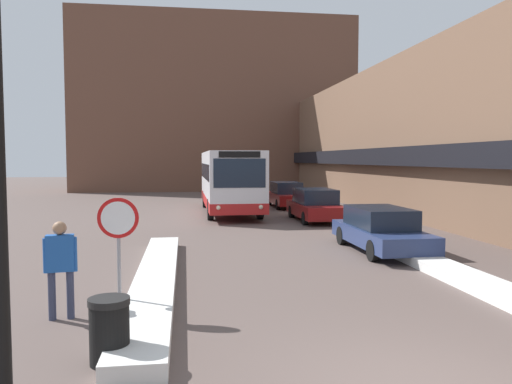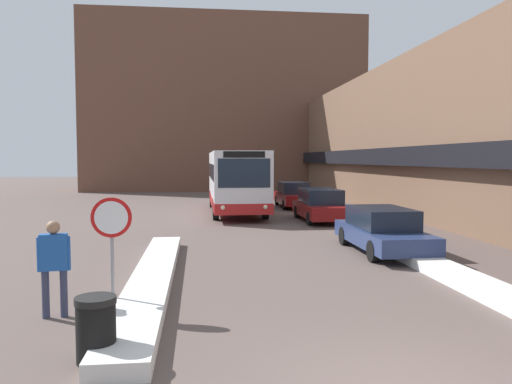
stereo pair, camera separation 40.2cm
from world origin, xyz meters
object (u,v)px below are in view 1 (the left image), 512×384
(parked_car_front, at_px, (381,229))
(pedestrian, at_px, (60,261))
(street_lamp, at_px, (27,94))
(parked_car_back, at_px, (286,195))
(city_bus, at_px, (229,180))
(stop_sign, at_px, (118,230))
(parked_car_middle, at_px, (315,205))
(trash_bin, at_px, (110,330))

(parked_car_front, bearing_deg, pedestrian, -146.19)
(pedestrian, bearing_deg, street_lamp, -88.23)
(parked_car_front, height_order, parked_car_back, parked_car_back)
(city_bus, xyz_separation_m, pedestrian, (-4.64, -17.68, -0.70))
(stop_sign, bearing_deg, parked_car_back, 69.98)
(pedestrian, bearing_deg, parked_car_middle, 50.60)
(street_lamp, xyz_separation_m, pedestrian, (-0.65, 3.88, -2.50))
(pedestrian, xyz_separation_m, trash_bin, (1.16, -2.15, -0.60))
(parked_car_front, relative_size, parked_car_back, 0.99)
(pedestrian, bearing_deg, city_bus, 67.57)
(street_lamp, height_order, trash_bin, street_lamp)
(trash_bin, bearing_deg, parked_car_front, 47.13)
(city_bus, distance_m, trash_bin, 20.18)
(parked_car_middle, relative_size, parked_car_back, 0.98)
(city_bus, height_order, trash_bin, city_bus)
(parked_car_middle, bearing_deg, street_lamp, -113.86)
(city_bus, bearing_deg, parked_car_middle, -48.10)
(parked_car_middle, height_order, parked_car_back, parked_car_back)
(street_lamp, relative_size, pedestrian, 3.17)
(city_bus, relative_size, street_lamp, 1.82)
(parked_car_back, bearing_deg, stop_sign, -110.02)
(parked_car_middle, relative_size, trash_bin, 4.80)
(city_bus, relative_size, pedestrian, 5.78)
(parked_car_front, xyz_separation_m, stop_sign, (-7.35, -5.38, 0.89))
(city_bus, bearing_deg, parked_car_back, 36.13)
(parked_car_back, xyz_separation_m, stop_sign, (-7.35, -20.18, 0.83))
(parked_car_front, bearing_deg, parked_car_middle, 90.00)
(street_lamp, xyz_separation_m, trash_bin, (0.51, 1.73, -3.10))
(street_lamp, bearing_deg, city_bus, 79.51)
(parked_car_front, bearing_deg, stop_sign, -143.79)
(parked_car_front, relative_size, stop_sign, 2.10)
(city_bus, bearing_deg, street_lamp, -100.49)
(parked_car_front, height_order, street_lamp, street_lamp)
(street_lamp, relative_size, trash_bin, 5.99)
(parked_car_middle, distance_m, street_lamp, 19.26)
(city_bus, xyz_separation_m, parked_car_front, (3.71, -12.08, -1.08))
(parked_car_back, bearing_deg, city_bus, -143.87)
(parked_car_middle, xyz_separation_m, street_lamp, (-7.71, -17.42, 2.83))
(parked_car_back, distance_m, street_lamp, 25.62)
(city_bus, xyz_separation_m, trash_bin, (-3.48, -19.83, -1.30))
(parked_car_front, height_order, trash_bin, parked_car_front)
(parked_car_middle, distance_m, pedestrian, 15.91)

